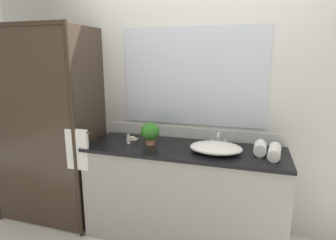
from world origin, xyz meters
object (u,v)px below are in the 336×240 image
at_px(rolled_towel_near_edge, 274,152).
at_px(amenity_bottle_conditioner, 128,139).
at_px(amenity_bottle_lotion, 147,134).
at_px(rolled_towel_middle, 260,148).
at_px(faucet, 218,142).
at_px(soap_dish, 132,138).
at_px(potted_plant, 150,132).
at_px(sink_basin, 216,148).

bearing_deg(rolled_towel_near_edge, amenity_bottle_conditioner, 179.91).
relative_size(amenity_bottle_lotion, rolled_towel_near_edge, 0.32).
distance_m(rolled_towel_near_edge, rolled_towel_middle, 0.13).
relative_size(faucet, soap_dish, 1.70).
distance_m(faucet, soap_dish, 0.84).
xyz_separation_m(soap_dish, amenity_bottle_lotion, (0.11, 0.12, 0.02)).
xyz_separation_m(potted_plant, rolled_towel_near_edge, (1.09, -0.04, -0.06)).
distance_m(soap_dish, amenity_bottle_lotion, 0.16).
height_order(sink_basin, soap_dish, sink_basin).
height_order(faucet, rolled_towel_near_edge, faucet).
bearing_deg(soap_dish, rolled_towel_middle, -3.00).
bearing_deg(rolled_towel_near_edge, soap_dish, 174.56).
height_order(sink_basin, potted_plant, potted_plant).
bearing_deg(rolled_towel_near_edge, rolled_towel_middle, 150.65).
bearing_deg(faucet, potted_plant, -168.25).
height_order(amenity_bottle_conditioner, rolled_towel_middle, rolled_towel_middle).
height_order(sink_basin, amenity_bottle_conditioner, amenity_bottle_conditioner).
distance_m(amenity_bottle_lotion, rolled_towel_near_edge, 1.23).
bearing_deg(potted_plant, amenity_bottle_lotion, 119.41).
xyz_separation_m(potted_plant, soap_dish, (-0.22, 0.08, -0.10)).
bearing_deg(faucet, rolled_towel_near_edge, -20.14).
height_order(amenity_bottle_lotion, amenity_bottle_conditioner, amenity_bottle_conditioner).
relative_size(sink_basin, amenity_bottle_lotion, 5.44).
xyz_separation_m(faucet, rolled_towel_middle, (0.36, -0.11, 0.01)).
xyz_separation_m(soap_dish, rolled_towel_middle, (1.20, -0.06, 0.04)).
height_order(potted_plant, rolled_towel_middle, potted_plant).
relative_size(sink_basin, faucet, 2.64).
height_order(amenity_bottle_lotion, rolled_towel_near_edge, rolled_towel_near_edge).
bearing_deg(potted_plant, amenity_bottle_conditioner, -168.15).
xyz_separation_m(faucet, soap_dish, (-0.84, -0.05, -0.03)).
height_order(soap_dish, amenity_bottle_lotion, amenity_bottle_lotion).
bearing_deg(sink_basin, potted_plant, 175.15).
distance_m(sink_basin, rolled_towel_near_edge, 0.47).
distance_m(potted_plant, amenity_bottle_lotion, 0.24).
bearing_deg(amenity_bottle_conditioner, rolled_towel_middle, 2.90).
height_order(soap_dish, rolled_towel_near_edge, rolled_towel_near_edge).
bearing_deg(rolled_towel_middle, rolled_towel_near_edge, -29.35).
distance_m(potted_plant, soap_dish, 0.25).
bearing_deg(amenity_bottle_conditioner, faucet, 11.77).
bearing_deg(faucet, rolled_towel_middle, -17.09).
bearing_deg(soap_dish, sink_basin, -9.02).
bearing_deg(rolled_towel_middle, amenity_bottle_lotion, 170.68).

